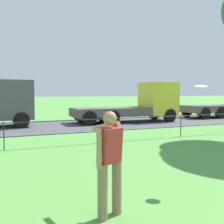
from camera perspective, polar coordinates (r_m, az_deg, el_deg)
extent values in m
cube|color=#4C4C51|center=(16.98, -9.42, -2.79)|extent=(80.00, 6.65, 0.01)
cylinder|color=#232328|center=(10.27, -21.72, -4.67)|extent=(0.04, 0.04, 1.00)
cylinder|color=#232328|center=(11.04, -1.61, -3.79)|extent=(0.04, 0.04, 1.00)
cylinder|color=#232328|center=(12.93, 14.21, -2.77)|extent=(0.04, 0.04, 1.00)
cylinder|color=#232328|center=(11.05, -1.61, -4.05)|extent=(30.34, 0.03, 0.03)
cylinder|color=#232328|center=(10.99, -1.61, -1.47)|extent=(30.34, 0.03, 0.03)
cylinder|color=#846B4C|center=(4.45, -2.00, -16.43)|extent=(0.16, 0.16, 0.89)
cylinder|color=#846B4C|center=(4.66, 1.00, -15.47)|extent=(0.16, 0.16, 0.89)
cube|color=#B22D2D|center=(4.36, -0.47, -6.93)|extent=(0.43, 0.37, 0.57)
sphere|color=#A87A5B|center=(4.30, -0.47, -1.30)|extent=(0.22, 0.22, 0.22)
cylinder|color=#A87A5B|center=(4.67, -1.31, -2.99)|extent=(0.31, 0.61, 0.23)
cylinder|color=#A87A5B|center=(4.21, -2.67, -7.74)|extent=(0.09, 0.09, 0.62)
cylinder|color=white|center=(6.19, 18.14, 5.10)|extent=(0.36, 0.36, 0.08)
cube|color=#4C4C51|center=(17.28, -19.88, 2.45)|extent=(2.11, 2.31, 2.30)
cube|color=#283342|center=(17.36, -16.97, 3.65)|extent=(0.13, 1.84, 0.87)
cylinder|color=black|center=(18.42, -19.04, -1.04)|extent=(0.90, 0.30, 0.90)
cylinder|color=black|center=(16.32, -18.44, -1.65)|extent=(0.90, 0.30, 0.90)
cube|color=yellow|center=(19.87, 9.60, 2.80)|extent=(2.18, 2.37, 2.30)
cube|color=#283342|center=(20.34, 11.77, 3.77)|extent=(0.18, 1.84, 0.87)
cube|color=#56514C|center=(18.29, -0.27, 0.03)|extent=(5.27, 2.47, 0.56)
cylinder|color=black|center=(20.99, 8.81, -0.27)|extent=(0.91, 0.33, 0.90)
cylinder|color=black|center=(19.20, 11.99, -0.71)|extent=(0.91, 0.33, 0.90)
cylinder|color=black|center=(19.21, -2.14, -0.62)|extent=(0.91, 0.33, 0.90)
cylinder|color=black|center=(17.24, 0.19, -1.15)|extent=(0.91, 0.33, 0.90)
cylinder|color=black|center=(18.76, -6.64, -0.76)|extent=(0.91, 0.33, 0.90)
cylinder|color=black|center=(16.73, -4.78, -1.32)|extent=(0.91, 0.33, 0.90)
cube|color=#56514C|center=(23.83, 20.39, 0.70)|extent=(5.22, 2.34, 0.56)
cylinder|color=black|center=(24.44, 18.21, 0.17)|extent=(0.90, 0.31, 0.90)
cylinder|color=black|center=(22.92, 21.75, -0.16)|extent=(0.90, 0.31, 0.90)
cylinder|color=black|center=(23.42, 15.37, 0.07)|extent=(0.90, 0.31, 0.90)
cylinder|color=black|center=(21.83, 18.89, -0.28)|extent=(0.90, 0.31, 0.90)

